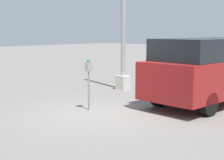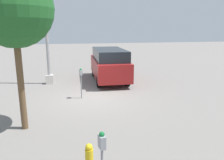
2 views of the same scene
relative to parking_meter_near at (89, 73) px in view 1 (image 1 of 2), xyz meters
name	(u,v)px [view 1 (image 1 of 2)]	position (x,y,z in m)	size (l,w,h in m)	color
ground_plane	(99,113)	(-0.07, -0.52, -1.09)	(80.00, 80.00, 0.00)	slate
parking_meter_near	(89,73)	(0.00, 0.00, 0.00)	(0.21, 0.14, 1.48)	gray
lamp_post	(123,26)	(3.33, 1.69, 1.38)	(0.44, 0.44, 6.67)	beige
parked_van	(211,68)	(3.31, -2.04, 0.02)	(5.01, 2.13, 2.06)	maroon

